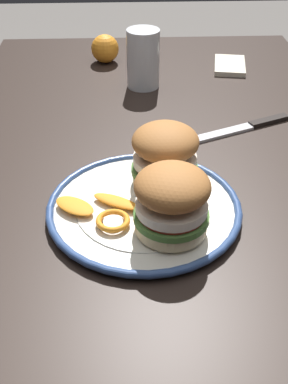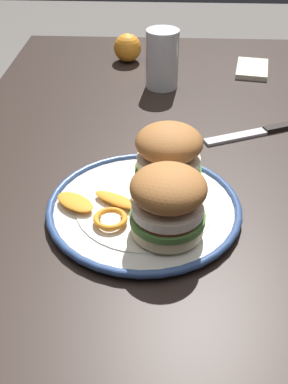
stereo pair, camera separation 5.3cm
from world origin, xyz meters
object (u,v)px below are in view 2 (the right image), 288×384
Objects in this scene: dining_table at (166,229)px; sandwich_half_right at (165,201)px; dinner_plate at (144,208)px; whole_orange at (127,48)px; drinking_glass at (162,63)px; table_knife at (263,131)px; sandwich_half_left at (166,155)px.

sandwich_half_right is at bearing 178.54° from dining_table.
dinner_plate is 4.25× the size of whole_orange.
sandwich_half_right is at bearing -178.53° from drinking_glass.
dinner_plate reaches higher than dining_table.
dining_table is 4.94× the size of dinner_plate.
dining_table is 0.14m from dinner_plate.
sandwich_half_right reaches higher than whole_orange.
sandwich_half_right is 1.82× the size of whole_orange.
sandwich_half_right is at bearing 149.60° from table_knife.
dining_table is at bearing -177.51° from drinking_glass.
dinner_plate is 2.34× the size of sandwich_half_right.
table_knife is at bearing -30.40° from sandwich_half_right.
dinner_plate is 0.48m from drinking_glass.
dinner_plate is 0.35m from table_knife.
table_knife is (-0.37, -0.30, -0.03)m from whole_orange.
drinking_glass is 0.63× the size of table_knife.
whole_orange is at bearing 38.69° from table_knife.
table_knife is at bearing -43.12° from sandwich_half_left.
drinking_glass is at bearing -149.57° from whole_orange.
dinner_plate is at bearing 155.70° from dining_table.
sandwich_half_left reaches higher than table_knife.
dining_table is at bearing -1.46° from sandwich_half_right.
sandwich_half_right reaches higher than table_knife.
sandwich_half_right is 0.97× the size of drinking_glass.
drinking_glass is 0.18m from whole_orange.
sandwich_half_left is at bearing -27.30° from dinner_plate.
dinner_plate reaches higher than table_knife.
sandwich_half_right reaches higher than dinner_plate.
sandwich_half_right is 0.61× the size of table_knife.
dinner_plate is at bearing 177.78° from drinking_glass.
dinner_plate is (-0.08, 0.04, 0.11)m from dining_table.
table_knife is (0.26, -0.22, -0.01)m from dinner_plate.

